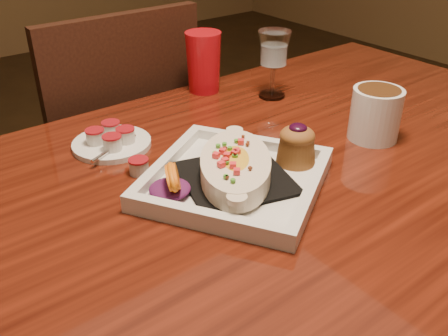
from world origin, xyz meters
TOP-DOWN VIEW (x-y plane):
  - table at (0.00, 0.00)m, footprint 1.50×0.90m
  - chair_far at (-0.00, 0.63)m, footprint 0.42×0.42m
  - plate at (-0.05, 0.02)m, footprint 0.37×0.37m
  - coffee_mug at (0.26, -0.00)m, footprint 0.13×0.09m
  - goblet at (0.25, 0.27)m, footprint 0.07×0.07m
  - saucer at (-0.16, 0.27)m, footprint 0.15×0.15m
  - creamer_loose at (-0.17, 0.15)m, footprint 0.03×0.03m
  - red_tumbler at (0.15, 0.40)m, footprint 0.08×0.08m

SIDE VIEW (x-z plane):
  - chair_far at x=0.00m, z-range 0.04..0.97m
  - table at x=0.00m, z-range 0.28..1.03m
  - saucer at x=-0.16m, z-range 0.71..0.81m
  - creamer_loose at x=-0.17m, z-range 0.75..0.78m
  - plate at x=-0.05m, z-range 0.73..0.82m
  - coffee_mug at x=0.26m, z-range 0.75..0.85m
  - red_tumbler at x=0.15m, z-range 0.75..0.89m
  - goblet at x=0.25m, z-range 0.78..0.93m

